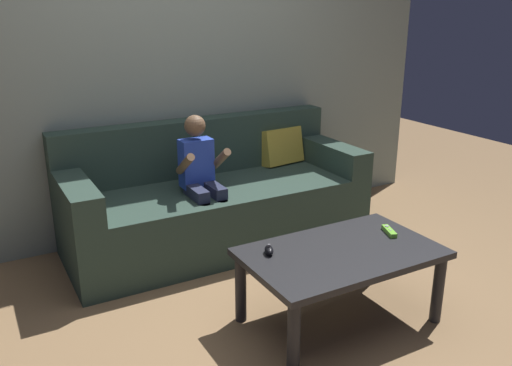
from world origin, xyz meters
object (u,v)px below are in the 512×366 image
at_px(coffee_table, 341,261).
at_px(couch, 216,201).
at_px(person_seated_on_couch, 202,178).
at_px(game_remote_lime_near_edge, 389,231).
at_px(nunchuk_black, 269,250).

bearing_deg(coffee_table, couch, 96.20).
height_order(person_seated_on_couch, coffee_table, person_seated_on_couch).
relative_size(game_remote_lime_near_edge, nunchuk_black, 1.44).
height_order(couch, person_seated_on_couch, person_seated_on_couch).
relative_size(couch, nunchuk_black, 20.56).
bearing_deg(couch, person_seated_on_couch, -134.75).
height_order(couch, nunchuk_black, couch).
bearing_deg(couch, game_remote_lime_near_edge, -67.39).
relative_size(person_seated_on_couch, coffee_table, 0.94).
xyz_separation_m(game_remote_lime_near_edge, nunchuk_black, (-0.71, 0.10, 0.01)).
xyz_separation_m(coffee_table, game_remote_lime_near_edge, (0.36, 0.04, 0.07)).
xyz_separation_m(person_seated_on_couch, nunchuk_black, (-0.04, -0.92, -0.12)).
distance_m(couch, nunchuk_black, 1.12).
bearing_deg(nunchuk_black, couch, 79.06).
bearing_deg(game_remote_lime_near_edge, couch, 112.61).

